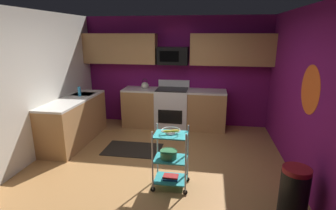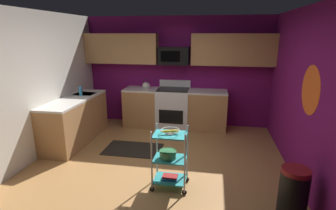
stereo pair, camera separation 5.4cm
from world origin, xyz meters
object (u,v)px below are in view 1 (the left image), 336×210
rolling_cart (171,159)px  fruit_bowl (171,131)px  microwave (173,56)px  kettle (145,86)px  dish_soap_bottle (79,91)px  trash_can (294,193)px  book_stack (171,177)px  mixing_bowl_large (169,154)px  oven_range (172,108)px

rolling_cart → fruit_bowl: rolling_cart is taller
microwave → kettle: 0.97m
fruit_bowl → dish_soap_bottle: (-2.20, 1.62, 0.14)m
trash_can → book_stack: bearing=165.5°
microwave → dish_soap_bottle: size_ratio=3.50×
microwave → trash_can: bearing=-57.9°
rolling_cart → kettle: bearing=111.6°
fruit_bowl → microwave: bearing=97.7°
microwave → mixing_bowl_large: size_ratio=2.78×
microwave → book_stack: 3.12m
trash_can → microwave: bearing=122.1°
mixing_bowl_large → trash_can: (1.61, -0.41, -0.19)m
fruit_bowl → book_stack: 0.72m
kettle → dish_soap_bottle: size_ratio=1.32×
trash_can → rolling_cart: bearing=165.5°
oven_range → book_stack: size_ratio=4.94×
book_stack → dish_soap_bottle: dish_soap_bottle is taller
microwave → oven_range: bearing=-89.7°
dish_soap_bottle → trash_can: dish_soap_bottle is taller
fruit_bowl → kettle: bearing=111.6°
oven_range → fruit_bowl: (0.36, -2.58, 0.40)m
microwave → dish_soap_bottle: microwave is taller
book_stack → kettle: size_ratio=0.84×
oven_range → book_stack: 2.63m
mixing_bowl_large → book_stack: mixing_bowl_large is taller
rolling_cart → oven_range: bearing=98.0°
fruit_bowl → book_stack: size_ratio=1.22×
mixing_bowl_large → kettle: 2.80m
dish_soap_bottle → rolling_cart: bearing=-36.4°
book_stack → trash_can: (1.58, -0.41, 0.18)m
oven_range → book_stack: oven_range is taller
oven_range → dish_soap_bottle: (-1.84, -0.96, 0.54)m
mixing_bowl_large → trash_can: bearing=-14.2°
oven_range → mixing_bowl_large: 2.60m
fruit_bowl → mixing_bowl_large: (-0.03, -0.00, -0.36)m
oven_range → trash_can: size_ratio=1.67×
oven_range → fruit_bowl: bearing=-82.0°
oven_range → dish_soap_bottle: dish_soap_bottle is taller
rolling_cart → trash_can: rolling_cart is taller
oven_range → rolling_cart: oven_range is taller
book_stack → dish_soap_bottle: 2.86m
fruit_bowl → rolling_cart: bearing=-90.0°
microwave → dish_soap_bottle: (-1.84, -1.07, -0.68)m
kettle → oven_range: bearing=0.3°
trash_can → oven_range: bearing=123.0°
microwave → mixing_bowl_large: microwave is taller
microwave → fruit_bowl: (0.36, -2.69, -0.82)m
oven_range → microwave: size_ratio=1.57×
oven_range → mixing_bowl_large: (0.33, -2.58, 0.04)m
book_stack → kettle: bearing=111.6°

